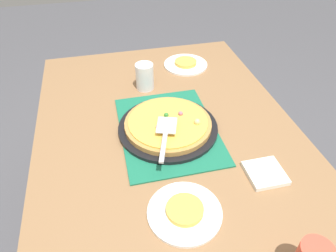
{
  "coord_description": "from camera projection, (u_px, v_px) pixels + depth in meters",
  "views": [
    {
      "loc": [
        0.88,
        -0.21,
        1.53
      ],
      "look_at": [
        0.0,
        0.0,
        0.77
      ],
      "focal_mm": 33.04,
      "sensor_mm": 36.0,
      "label": 1
    }
  ],
  "objects": [
    {
      "name": "cup_near",
      "position": [
        145.0,
        77.0,
        1.38
      ],
      "size": [
        0.08,
        0.08,
        0.12
      ],
      "primitive_type": "cylinder",
      "color": "white",
      "rests_on": "dining_table"
    },
    {
      "name": "plate_near_left",
      "position": [
        185.0,
        212.0,
        0.9
      ],
      "size": [
        0.22,
        0.22,
        0.01
      ],
      "primitive_type": "cylinder",
      "color": "white",
      "rests_on": "dining_table"
    },
    {
      "name": "plate_far_right",
      "position": [
        186.0,
        65.0,
        1.58
      ],
      "size": [
        0.22,
        0.22,
        0.01
      ],
      "primitive_type": "cylinder",
      "color": "white",
      "rests_on": "dining_table"
    },
    {
      "name": "ground_plane",
      "position": [
        168.0,
        235.0,
        1.67
      ],
      "size": [
        8.0,
        8.0,
        0.0
      ],
      "primitive_type": "plane",
      "color": "#4C4C51"
    },
    {
      "name": "pizza",
      "position": [
        168.0,
        123.0,
        1.17
      ],
      "size": [
        0.33,
        0.33,
        0.04
      ],
      "color": "#B78442",
      "rests_on": "pizza_pan"
    },
    {
      "name": "served_slice_right",
      "position": [
        186.0,
        62.0,
        1.57
      ],
      "size": [
        0.11,
        0.11,
        0.02
      ],
      "primitive_type": "cylinder",
      "color": "#EAB747",
      "rests_on": "plate_far_right"
    },
    {
      "name": "pizza_server",
      "position": [
        165.0,
        134.0,
        1.07
      ],
      "size": [
        0.23,
        0.11,
        0.01
      ],
      "color": "silver",
      "rests_on": "pizza"
    },
    {
      "name": "pizza_pan",
      "position": [
        168.0,
        127.0,
        1.18
      ],
      "size": [
        0.38,
        0.38,
        0.01
      ],
      "primitive_type": "cylinder",
      "color": "black",
      "rests_on": "placemat"
    },
    {
      "name": "placemat",
      "position": [
        168.0,
        129.0,
        1.19
      ],
      "size": [
        0.48,
        0.36,
        0.01
      ],
      "primitive_type": "cube",
      "color": "#196B4C",
      "rests_on": "dining_table"
    },
    {
      "name": "served_slice_left",
      "position": [
        185.0,
        210.0,
        0.89
      ],
      "size": [
        0.11,
        0.11,
        0.02
      ],
      "primitive_type": "cylinder",
      "color": "#EAB747",
      "rests_on": "plate_near_left"
    },
    {
      "name": "napkin_stack",
      "position": [
        265.0,
        173.0,
        1.01
      ],
      "size": [
        0.12,
        0.12,
        0.02
      ],
      "primitive_type": "cube",
      "color": "white",
      "rests_on": "dining_table"
    },
    {
      "name": "dining_table",
      "position": [
        168.0,
        150.0,
        1.26
      ],
      "size": [
        1.4,
        1.0,
        0.75
      ],
      "color": "olive",
      "rests_on": "ground_plane"
    }
  ]
}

